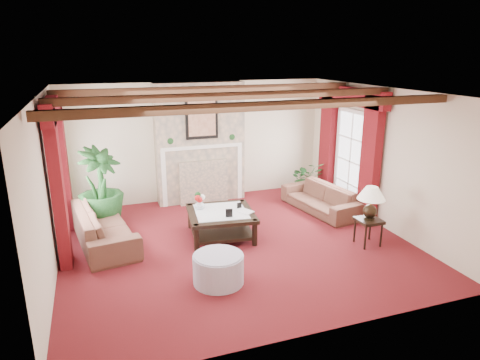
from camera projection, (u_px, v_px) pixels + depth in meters
name	position (u px, v px, depth m)	size (l,w,h in m)	color
floor	(236.00, 244.00, 7.73)	(6.00, 6.00, 0.00)	#4B0D11
ceiling	(236.00, 92.00, 6.95)	(6.00, 6.00, 0.00)	white
back_wall	(198.00, 141.00, 9.83)	(6.00, 0.02, 2.70)	beige
left_wall	(46.00, 190.00, 6.40)	(0.02, 5.50, 2.70)	beige
right_wall	(382.00, 158.00, 8.28)	(0.02, 5.50, 2.70)	beige
ceiling_beams	(236.00, 96.00, 6.97)	(6.00, 3.00, 0.12)	#321D0F
fireplace	(198.00, 82.00, 9.26)	(2.00, 0.52, 2.70)	tan
french_door_left	(47.00, 127.00, 7.08)	(0.10, 1.10, 2.16)	white
french_door_right	(355.00, 111.00, 8.95)	(0.10, 1.10, 2.16)	white
curtains_left	(51.00, 101.00, 7.00)	(0.20, 2.40, 2.55)	#560B10
curtains_right	(352.00, 91.00, 8.80)	(0.20, 2.40, 2.55)	#560B10
sofa_left	(103.00, 220.00, 7.67)	(0.96, 2.26, 0.86)	#3F111E
sofa_right	(320.00, 194.00, 9.23)	(0.87, 1.98, 0.75)	#3F111E
potted_palm	(102.00, 203.00, 8.50)	(1.71, 1.75, 0.88)	black
small_plant	(306.00, 183.00, 10.20)	(0.84, 0.91, 0.66)	black
coffee_table	(221.00, 224.00, 7.98)	(1.19, 1.19, 0.49)	black
side_table	(368.00, 232.00, 7.65)	(0.41, 0.41, 0.48)	black
ottoman	(218.00, 269.00, 6.38)	(0.76, 0.76, 0.45)	#A29FB4
table_lamp	(371.00, 203.00, 7.49)	(0.49, 0.49, 0.62)	black
flower_vase	(200.00, 204.00, 8.02)	(0.19, 0.20, 0.19)	silver
book	(241.00, 206.00, 7.78)	(0.21, 0.12, 0.30)	black
photo_frame_a	(229.00, 213.00, 7.61)	(0.12, 0.02, 0.16)	black
photo_frame_b	(239.00, 206.00, 8.06)	(0.09, 0.02, 0.12)	black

